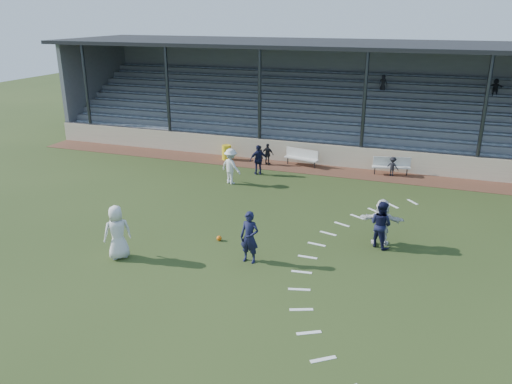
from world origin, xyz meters
TOP-DOWN VIEW (x-y plane):
  - ground at (0.00, 0.00)m, footprint 90.00×90.00m
  - cinder_track at (0.00, 10.50)m, footprint 34.00×2.00m
  - retaining_wall at (0.00, 11.55)m, footprint 34.00×0.18m
  - bench_left at (-0.21, 10.94)m, footprint 2.04×0.88m
  - bench_right at (4.77, 10.96)m, footprint 2.04×0.88m
  - trash_bin at (-4.73, 10.67)m, footprint 0.54×0.54m
  - football at (-0.70, 0.22)m, footprint 0.20×0.20m
  - player_white_lead at (-3.52, -2.25)m, footprint 1.13×1.12m
  - player_navy_lead at (0.99, -0.99)m, footprint 0.72×0.50m
  - player_navy_mid at (5.17, 1.75)m, footprint 1.10×1.04m
  - player_white_wing at (-2.84, 6.72)m, footprint 1.35×1.07m
  - player_navy_wing at (-2.02, 8.64)m, footprint 1.01×0.84m
  - player_white_back at (5.17, 2.01)m, footprint 1.70×0.68m
  - sub_left_near at (-2.54, 10.36)m, footprint 0.42×0.30m
  - sub_left_far at (-2.10, 10.51)m, footprint 0.75×0.40m
  - sub_right at (4.85, 10.69)m, footprint 0.77×0.59m
  - grandstand at (0.00, 16.26)m, footprint 34.60×9.00m
  - penalty_arc at (4.12, 0.00)m, footprint 3.89×14.63m

SIDE VIEW (x-z plane):
  - ground at x=0.00m, z-range 0.00..0.00m
  - penalty_arc at x=4.12m, z-range 0.00..0.01m
  - cinder_track at x=0.00m, z-range 0.00..0.02m
  - football at x=-0.70m, z-range 0.00..0.20m
  - trash_bin at x=-4.73m, z-range 0.02..0.89m
  - sub_right at x=4.85m, z-range 0.02..1.07m
  - sub_left_near at x=-2.54m, z-range 0.02..1.13m
  - bench_left at x=-0.21m, z-range 0.11..1.06m
  - bench_right at x=4.77m, z-range 0.11..1.06m
  - retaining_wall at x=0.00m, z-range 0.00..1.20m
  - sub_left_far at x=-2.10m, z-range 0.02..1.24m
  - player_navy_wing at x=-2.02m, z-range 0.00..1.62m
  - player_white_back at x=5.17m, z-range 0.00..1.79m
  - player_navy_mid at x=5.17m, z-range 0.00..1.80m
  - player_white_wing at x=-2.84m, z-range 0.00..1.83m
  - player_navy_lead at x=0.99m, z-range 0.00..1.87m
  - player_white_lead at x=-3.52m, z-range 0.00..1.97m
  - grandstand at x=0.00m, z-range -1.10..5.51m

